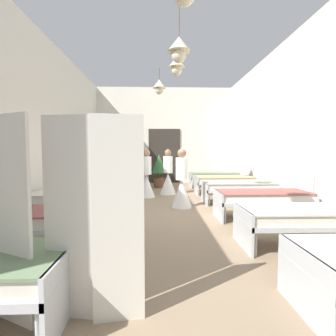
{
  "coord_description": "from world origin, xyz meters",
  "views": [
    {
      "loc": [
        -0.22,
        -5.97,
        1.4
      ],
      "look_at": [
        0.0,
        0.57,
        0.98
      ],
      "focal_mm": 27.17,
      "sensor_mm": 36.0,
      "label": 1
    }
  ],
  "objects_px": {
    "bed_right_row_1": "(305,217)",
    "potted_plant": "(159,168)",
    "bed_left_row_5": "(116,176)",
    "privacy_screen": "(67,220)",
    "nurse_far_aisle": "(147,180)",
    "bed_left_row_1": "(40,219)",
    "bed_right_row_2": "(262,198)",
    "bed_right_row_3": "(239,187)",
    "bed_left_row_4": "(107,181)",
    "bed_right_row_5": "(214,176)",
    "bed_right_row_4": "(224,180)",
    "nurse_near_aisle": "(168,178)",
    "nurse_mid_aisle": "(182,186)",
    "bed_left_row_2": "(76,199)",
    "bed_left_row_3": "(95,188)"
  },
  "relations": [
    {
      "from": "bed_right_row_2",
      "to": "nurse_mid_aisle",
      "type": "bearing_deg",
      "value": 144.94
    },
    {
      "from": "bed_right_row_3",
      "to": "nurse_far_aisle",
      "type": "xyz_separation_m",
      "value": [
        -2.54,
        1.0,
        0.09
      ]
    },
    {
      "from": "bed_left_row_1",
      "to": "bed_left_row_2",
      "type": "height_order",
      "value": "same"
    },
    {
      "from": "bed_left_row_3",
      "to": "potted_plant",
      "type": "height_order",
      "value": "potted_plant"
    },
    {
      "from": "bed_right_row_3",
      "to": "nurse_near_aisle",
      "type": "distance_m",
      "value": 2.41
    },
    {
      "from": "bed_left_row_2",
      "to": "bed_right_row_5",
      "type": "distance_m",
      "value": 6.09
    },
    {
      "from": "privacy_screen",
      "to": "potted_plant",
      "type": "bearing_deg",
      "value": 94.29
    },
    {
      "from": "bed_left_row_2",
      "to": "bed_left_row_3",
      "type": "xyz_separation_m",
      "value": [
        0.0,
        1.57,
        0.0
      ]
    },
    {
      "from": "bed_left_row_2",
      "to": "bed_right_row_3",
      "type": "xyz_separation_m",
      "value": [
        3.85,
        1.57,
        0.0
      ]
    },
    {
      "from": "bed_right_row_2",
      "to": "potted_plant",
      "type": "relative_size",
      "value": 1.48
    },
    {
      "from": "bed_right_row_2",
      "to": "bed_right_row_3",
      "type": "bearing_deg",
      "value": 90.0
    },
    {
      "from": "bed_right_row_1",
      "to": "nurse_far_aisle",
      "type": "height_order",
      "value": "nurse_far_aisle"
    },
    {
      "from": "bed_right_row_1",
      "to": "nurse_near_aisle",
      "type": "height_order",
      "value": "nurse_near_aisle"
    },
    {
      "from": "bed_left_row_4",
      "to": "bed_right_row_5",
      "type": "xyz_separation_m",
      "value": [
        3.85,
        1.57,
        0.0
      ]
    },
    {
      "from": "bed_right_row_3",
      "to": "nurse_mid_aisle",
      "type": "bearing_deg",
      "value": -164.05
    },
    {
      "from": "bed_left_row_4",
      "to": "bed_right_row_2",
      "type": "bearing_deg",
      "value": -39.18
    },
    {
      "from": "bed_left_row_2",
      "to": "nurse_far_aisle",
      "type": "bearing_deg",
      "value": 63.06
    },
    {
      "from": "bed_right_row_1",
      "to": "bed_right_row_2",
      "type": "xyz_separation_m",
      "value": [
        0.0,
        1.57,
        0.0
      ]
    },
    {
      "from": "bed_right_row_1",
      "to": "potted_plant",
      "type": "height_order",
      "value": "potted_plant"
    },
    {
      "from": "bed_left_row_3",
      "to": "bed_left_row_2",
      "type": "bearing_deg",
      "value": -90.0
    },
    {
      "from": "nurse_mid_aisle",
      "to": "potted_plant",
      "type": "xyz_separation_m",
      "value": [
        -0.57,
        3.58,
        0.24
      ]
    },
    {
      "from": "bed_left_row_1",
      "to": "bed_left_row_5",
      "type": "height_order",
      "value": "same"
    },
    {
      "from": "bed_right_row_4",
      "to": "nurse_far_aisle",
      "type": "height_order",
      "value": "nurse_far_aisle"
    },
    {
      "from": "bed_left_row_1",
      "to": "bed_left_row_5",
      "type": "distance_m",
      "value": 6.28
    },
    {
      "from": "bed_left_row_1",
      "to": "nurse_near_aisle",
      "type": "height_order",
      "value": "nurse_near_aisle"
    },
    {
      "from": "bed_right_row_1",
      "to": "bed_right_row_2",
      "type": "distance_m",
      "value": 1.57
    },
    {
      "from": "bed_left_row_4",
      "to": "bed_right_row_4",
      "type": "bearing_deg",
      "value": 0.0
    },
    {
      "from": "bed_left_row_1",
      "to": "bed_right_row_1",
      "type": "distance_m",
      "value": 3.85
    },
    {
      "from": "bed_left_row_3",
      "to": "bed_right_row_5",
      "type": "distance_m",
      "value": 4.97
    },
    {
      "from": "bed_left_row_1",
      "to": "bed_right_row_4",
      "type": "relative_size",
      "value": 1.0
    },
    {
      "from": "bed_right_row_1",
      "to": "bed_left_row_4",
      "type": "height_order",
      "value": "same"
    },
    {
      "from": "nurse_near_aisle",
      "to": "bed_left_row_4",
      "type": "bearing_deg",
      "value": -21.18
    },
    {
      "from": "bed_right_row_2",
      "to": "nurse_far_aisle",
      "type": "bearing_deg",
      "value": 134.66
    },
    {
      "from": "bed_right_row_3",
      "to": "bed_right_row_4",
      "type": "relative_size",
      "value": 1.0
    },
    {
      "from": "bed_left_row_1",
      "to": "privacy_screen",
      "type": "xyz_separation_m",
      "value": [
        0.95,
        -1.56,
        0.41
      ]
    },
    {
      "from": "nurse_near_aisle",
      "to": "nurse_far_aisle",
      "type": "distance_m",
      "value": 0.85
    },
    {
      "from": "bed_right_row_1",
      "to": "privacy_screen",
      "type": "distance_m",
      "value": 3.32
    },
    {
      "from": "bed_left_row_3",
      "to": "privacy_screen",
      "type": "xyz_separation_m",
      "value": [
        0.95,
        -4.7,
        0.41
      ]
    },
    {
      "from": "bed_right_row_2",
      "to": "bed_left_row_4",
      "type": "distance_m",
      "value": 4.97
    },
    {
      "from": "bed_right_row_4",
      "to": "privacy_screen",
      "type": "xyz_separation_m",
      "value": [
        -2.9,
        -6.27,
        0.41
      ]
    },
    {
      "from": "nurse_mid_aisle",
      "to": "bed_right_row_5",
      "type": "bearing_deg",
      "value": 29.44
    },
    {
      "from": "bed_right_row_4",
      "to": "potted_plant",
      "type": "distance_m",
      "value": 2.68
    },
    {
      "from": "bed_right_row_1",
      "to": "nurse_near_aisle",
      "type": "relative_size",
      "value": 1.28
    },
    {
      "from": "bed_right_row_2",
      "to": "bed_left_row_3",
      "type": "bearing_deg",
      "value": 157.83
    },
    {
      "from": "bed_left_row_1",
      "to": "bed_left_row_5",
      "type": "bearing_deg",
      "value": 90.0
    },
    {
      "from": "bed_left_row_5",
      "to": "nurse_near_aisle",
      "type": "xyz_separation_m",
      "value": [
        1.98,
        -1.61,
        0.09
      ]
    },
    {
      "from": "bed_left_row_5",
      "to": "privacy_screen",
      "type": "bearing_deg",
      "value": -83.09
    },
    {
      "from": "bed_left_row_1",
      "to": "bed_left_row_2",
      "type": "distance_m",
      "value": 1.57
    },
    {
      "from": "bed_left_row_5",
      "to": "nurse_far_aisle",
      "type": "relative_size",
      "value": 1.28
    },
    {
      "from": "bed_right_row_4",
      "to": "bed_left_row_5",
      "type": "distance_m",
      "value": 4.16
    }
  ]
}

